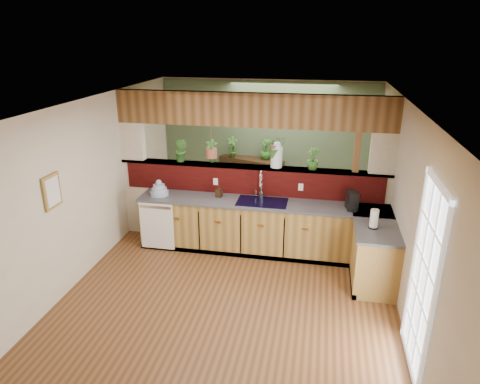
% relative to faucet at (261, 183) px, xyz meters
% --- Properties ---
extents(ground, '(4.60, 7.00, 0.01)m').
position_rel_faucet_xyz_m(ground, '(-0.20, -1.13, -1.16)').
color(ground, brown).
rests_on(ground, ground).
extents(ceiling, '(4.60, 7.00, 0.01)m').
position_rel_faucet_xyz_m(ceiling, '(-0.20, -1.13, 1.44)').
color(ceiling, brown).
rests_on(ceiling, ground).
extents(wall_back, '(4.60, 0.02, 2.60)m').
position_rel_faucet_xyz_m(wall_back, '(-0.20, 2.37, 0.14)').
color(wall_back, beige).
rests_on(wall_back, ground).
extents(wall_left, '(0.02, 7.00, 2.60)m').
position_rel_faucet_xyz_m(wall_left, '(-2.50, -1.13, 0.14)').
color(wall_left, beige).
rests_on(wall_left, ground).
extents(wall_right, '(0.02, 7.00, 2.60)m').
position_rel_faucet_xyz_m(wall_right, '(2.10, -1.13, 0.14)').
color(wall_right, beige).
rests_on(wall_right, ground).
extents(pass_through_partition, '(4.60, 0.21, 2.60)m').
position_rel_faucet_xyz_m(pass_through_partition, '(-0.17, 0.22, 0.03)').
color(pass_through_partition, beige).
rests_on(pass_through_partition, ground).
extents(pass_through_ledge, '(4.60, 0.21, 0.04)m').
position_rel_faucet_xyz_m(pass_through_ledge, '(-0.20, 0.22, 0.21)').
color(pass_through_ledge, brown).
rests_on(pass_through_ledge, ground).
extents(header_beam, '(4.60, 0.15, 0.55)m').
position_rel_faucet_xyz_m(header_beam, '(-0.20, 0.22, 1.16)').
color(header_beam, brown).
rests_on(header_beam, ground).
extents(sage_backwall, '(4.55, 0.02, 2.55)m').
position_rel_faucet_xyz_m(sage_backwall, '(-0.20, 2.35, 0.14)').
color(sage_backwall, '#495F41').
rests_on(sage_backwall, ground).
extents(countertop, '(4.14, 1.52, 0.90)m').
position_rel_faucet_xyz_m(countertop, '(0.64, -0.26, -0.72)').
color(countertop, olive).
rests_on(countertop, ground).
extents(dishwasher, '(0.58, 0.03, 0.82)m').
position_rel_faucet_xyz_m(dishwasher, '(-1.68, -0.47, -0.71)').
color(dishwasher, white).
rests_on(dishwasher, ground).
extents(navy_sink, '(0.82, 0.50, 0.18)m').
position_rel_faucet_xyz_m(navy_sink, '(0.05, -0.15, -0.34)').
color(navy_sink, black).
rests_on(navy_sink, countertop).
extents(french_door, '(0.06, 1.02, 2.16)m').
position_rel_faucet_xyz_m(french_door, '(2.07, -2.43, -0.11)').
color(french_door, white).
rests_on(french_door, ground).
extents(framed_print, '(0.04, 0.35, 0.45)m').
position_rel_faucet_xyz_m(framed_print, '(-2.47, -1.93, 0.39)').
color(framed_print, olive).
rests_on(framed_print, wall_left).
extents(faucet, '(0.21, 0.22, 0.49)m').
position_rel_faucet_xyz_m(faucet, '(0.00, 0.00, 0.00)').
color(faucet, '#B7B7B2').
rests_on(faucet, countertop).
extents(dish_stack, '(0.31, 0.31, 0.27)m').
position_rel_faucet_xyz_m(dish_stack, '(-1.71, -0.17, -0.18)').
color(dish_stack, '#98A5C5').
rests_on(dish_stack, countertop).
extents(soap_dispenser, '(0.12, 0.12, 0.20)m').
position_rel_faucet_xyz_m(soap_dispenser, '(-0.69, -0.07, -0.16)').
color(soap_dispenser, '#3A2715').
rests_on(soap_dispenser, countertop).
extents(coffee_maker, '(0.15, 0.25, 0.28)m').
position_rel_faucet_xyz_m(coffee_maker, '(1.46, -0.19, -0.13)').
color(coffee_maker, black).
rests_on(coffee_maker, countertop).
extents(paper_towel, '(0.14, 0.14, 0.30)m').
position_rel_faucet_xyz_m(paper_towel, '(1.73, -0.83, -0.13)').
color(paper_towel, black).
rests_on(paper_towel, countertop).
extents(glass_jar, '(0.19, 0.19, 0.43)m').
position_rel_faucet_xyz_m(glass_jar, '(0.22, 0.22, 0.44)').
color(glass_jar, silver).
rests_on(glass_jar, pass_through_ledge).
extents(ledge_plant_left, '(0.28, 0.25, 0.42)m').
position_rel_faucet_xyz_m(ledge_plant_left, '(-1.43, 0.22, 0.44)').
color(ledge_plant_left, '#295A1F').
rests_on(ledge_plant_left, pass_through_ledge).
extents(ledge_plant_right, '(0.26, 0.26, 0.36)m').
position_rel_faucet_xyz_m(ledge_plant_right, '(0.82, 0.22, 0.40)').
color(ledge_plant_right, '#295A1F').
rests_on(ledge_plant_right, pass_through_ledge).
extents(hanging_plant_a, '(0.22, 0.19, 0.56)m').
position_rel_faucet_xyz_m(hanging_plant_a, '(-0.89, 0.22, 0.57)').
color(hanging_plant_a, brown).
rests_on(hanging_plant_a, header_beam).
extents(hanging_plant_b, '(0.40, 0.38, 0.47)m').
position_rel_faucet_xyz_m(hanging_plant_b, '(0.20, 0.22, 0.73)').
color(hanging_plant_b, brown).
rests_on(hanging_plant_b, header_beam).
extents(shelving_console, '(1.45, 0.80, 0.93)m').
position_rel_faucet_xyz_m(shelving_console, '(-0.52, 2.12, -0.66)').
color(shelving_console, black).
rests_on(shelving_console, ground).
extents(shelf_plant_a, '(0.26, 0.19, 0.46)m').
position_rel_faucet_xyz_m(shelf_plant_a, '(-0.94, 2.12, 0.03)').
color(shelf_plant_a, '#295A1F').
rests_on(shelf_plant_a, shelving_console).
extents(shelf_plant_b, '(0.32, 0.32, 0.44)m').
position_rel_faucet_xyz_m(shelf_plant_b, '(-0.21, 2.12, 0.02)').
color(shelf_plant_b, '#295A1F').
rests_on(shelf_plant_b, shelving_console).
extents(floor_plant, '(0.88, 0.82, 0.81)m').
position_rel_faucet_xyz_m(floor_plant, '(0.83, 1.06, -0.76)').
color(floor_plant, '#295A1F').
rests_on(floor_plant, ground).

